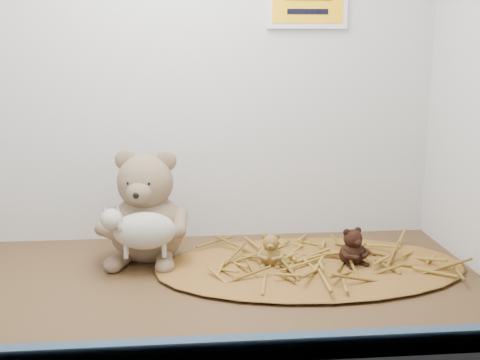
{
  "coord_description": "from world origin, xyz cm",
  "views": [
    {
      "loc": [
        2.05,
        -107.79,
        44.51
      ],
      "look_at": [
        12.59,
        4.59,
        19.28
      ],
      "focal_mm": 45.0,
      "sensor_mm": 36.0,
      "label": 1
    }
  ],
  "objects_px": {
    "toy_lamb": "(145,231)",
    "mini_teddy_brown": "(352,245)",
    "mini_teddy_tan": "(271,248)",
    "main_teddy": "(147,206)"
  },
  "relations": [
    {
      "from": "mini_teddy_tan",
      "to": "main_teddy",
      "type": "bearing_deg",
      "value": 173.08
    },
    {
      "from": "main_teddy",
      "to": "mini_teddy_tan",
      "type": "relative_size",
      "value": 3.5
    },
    {
      "from": "toy_lamb",
      "to": "mini_teddy_tan",
      "type": "height_order",
      "value": "toy_lamb"
    },
    {
      "from": "mini_teddy_brown",
      "to": "mini_teddy_tan",
      "type": "bearing_deg",
      "value": 155.42
    },
    {
      "from": "toy_lamb",
      "to": "mini_teddy_brown",
      "type": "bearing_deg",
      "value": -1.87
    },
    {
      "from": "mini_teddy_brown",
      "to": "toy_lamb",
      "type": "bearing_deg",
      "value": 157.55
    },
    {
      "from": "main_teddy",
      "to": "mini_teddy_brown",
      "type": "height_order",
      "value": "main_teddy"
    },
    {
      "from": "main_teddy",
      "to": "toy_lamb",
      "type": "distance_m",
      "value": 0.09
    },
    {
      "from": "main_teddy",
      "to": "mini_teddy_tan",
      "type": "bearing_deg",
      "value": -8.51
    },
    {
      "from": "main_teddy",
      "to": "mini_teddy_brown",
      "type": "xyz_separation_m",
      "value": [
        0.42,
        -0.1,
        -0.07
      ]
    }
  ]
}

